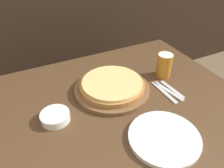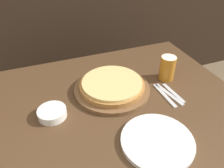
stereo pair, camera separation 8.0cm
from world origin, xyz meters
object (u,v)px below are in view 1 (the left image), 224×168
object	(u,v)px
dinner_knife	(168,91)
spoon	(172,89)
pizza_on_board	(112,86)
side_bowl	(55,117)
fork	(164,92)
dinner_plate	(164,137)
beer_glass	(164,64)

from	to	relation	value
dinner_knife	spoon	bearing A→B (deg)	0.00
pizza_on_board	side_bowl	xyz separation A→B (m)	(-0.30, -0.08, -0.01)
fork	dinner_plate	bearing A→B (deg)	-127.31
dinner_plate	side_bowl	distance (m)	0.45
fork	dinner_knife	bearing A→B (deg)	0.00
spoon	fork	bearing A→B (deg)	180.00
fork	dinner_knife	xyz separation A→B (m)	(0.03, 0.00, 0.00)
beer_glass	dinner_knife	xyz separation A→B (m)	(-0.06, -0.13, -0.07)
fork	side_bowl	bearing A→B (deg)	174.42
beer_glass	side_bowl	bearing A→B (deg)	-172.94
pizza_on_board	beer_glass	bearing A→B (deg)	-0.26
side_bowl	fork	bearing A→B (deg)	-5.58
pizza_on_board	dinner_plate	distance (m)	0.37
beer_glass	side_bowl	xyz separation A→B (m)	(-0.61, -0.08, -0.05)
dinner_plate	spoon	world-z (taller)	dinner_plate
pizza_on_board	dinner_knife	xyz separation A→B (m)	(0.25, -0.13, -0.02)
fork	pizza_on_board	bearing A→B (deg)	150.01
beer_glass	pizza_on_board	bearing A→B (deg)	179.74
beer_glass	dinner_knife	world-z (taller)	beer_glass
pizza_on_board	spoon	world-z (taller)	pizza_on_board
pizza_on_board	spoon	bearing A→B (deg)	-25.23
pizza_on_board	beer_glass	distance (m)	0.31
dinner_knife	dinner_plate	bearing A→B (deg)	-130.98
dinner_plate	side_bowl	world-z (taller)	side_bowl
fork	dinner_knife	distance (m)	0.03
side_bowl	fork	distance (m)	0.53
fork	spoon	distance (m)	0.05
side_bowl	spoon	size ratio (longest dim) A/B	0.77
dinner_plate	pizza_on_board	bearing A→B (deg)	96.92
dinner_plate	beer_glass	bearing A→B (deg)	53.80
pizza_on_board	beer_glass	xyz separation A→B (m)	(0.31, -0.00, 0.04)
pizza_on_board	spoon	distance (m)	0.30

